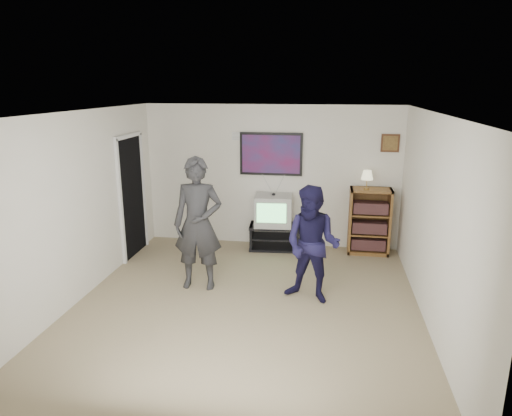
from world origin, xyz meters
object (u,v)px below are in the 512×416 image
(media_stand, at_px, (274,237))
(person_tall, at_px, (198,224))
(bookshelf, at_px, (369,221))
(person_short, at_px, (312,245))
(crt_television, at_px, (273,210))

(media_stand, height_order, person_tall, person_tall)
(bookshelf, bearing_deg, person_short, -114.41)
(media_stand, bearing_deg, person_tall, -121.10)
(crt_television, bearing_deg, media_stand, -3.90)
(bookshelf, bearing_deg, media_stand, -178.23)
(media_stand, bearing_deg, person_short, -73.79)
(media_stand, relative_size, crt_television, 1.43)
(person_tall, bearing_deg, person_short, -9.20)
(media_stand, distance_m, person_short, 2.13)
(bookshelf, distance_m, person_short, 2.17)
(media_stand, distance_m, bookshelf, 1.66)
(crt_television, xyz_separation_m, person_tall, (-0.85, -1.74, 0.24))
(crt_television, height_order, person_tall, person_tall)
(crt_television, distance_m, person_tall, 1.95)
(media_stand, relative_size, person_short, 0.58)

